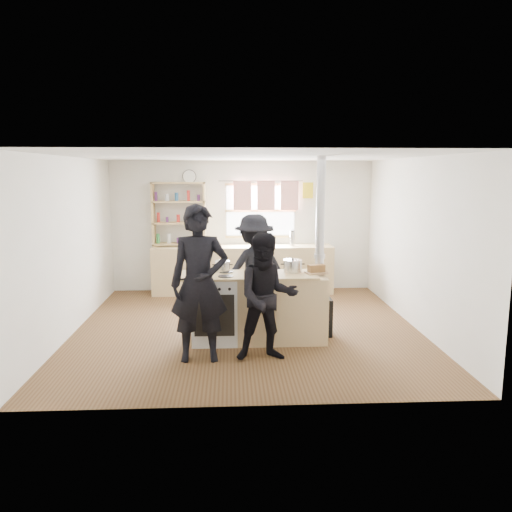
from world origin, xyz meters
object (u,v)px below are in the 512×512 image
(flue_heater, at_px, (319,290))
(person_near_left, at_px, (199,284))
(person_near_right, at_px, (267,297))
(stockpot_counter, at_px, (293,266))
(skillet_greens, at_px, (202,276))
(stockpot_stove, at_px, (222,266))
(person_far, at_px, (254,269))
(cooking_island, at_px, (259,307))
(bread_board, at_px, (316,270))
(thermos, at_px, (292,239))
(roast_tray, at_px, (262,272))

(flue_heater, bearing_deg, person_near_left, -151.28)
(person_near_right, bearing_deg, stockpot_counter, 58.48)
(skillet_greens, xyz_separation_m, person_near_left, (-0.00, -0.45, -0.00))
(stockpot_stove, bearing_deg, person_far, 54.73)
(person_far, bearing_deg, stockpot_counter, 103.31)
(flue_heater, distance_m, person_near_left, 1.87)
(stockpot_counter, bearing_deg, flue_heater, 15.63)
(cooking_island, bearing_deg, skillet_greens, -164.16)
(bread_board, height_order, person_near_left, person_near_left)
(thermos, bearing_deg, flue_heater, -88.57)
(bread_board, bearing_deg, flue_heater, 69.67)
(stockpot_counter, relative_size, person_near_left, 0.13)
(bread_board, distance_m, person_near_left, 1.67)
(roast_tray, bearing_deg, person_far, 93.33)
(skillet_greens, bearing_deg, cooking_island, 15.84)
(skillet_greens, xyz_separation_m, bread_board, (1.53, 0.21, 0.02))
(skillet_greens, relative_size, stockpot_counter, 1.54)
(skillet_greens, height_order, person_far, person_far)
(thermos, height_order, flue_heater, flue_heater)
(stockpot_counter, bearing_deg, cooking_island, -167.15)
(roast_tray, height_order, person_far, person_far)
(flue_heater, xyz_separation_m, person_near_left, (-1.61, -0.88, 0.31))
(person_near_right, bearing_deg, person_far, 88.31)
(roast_tray, height_order, person_near_left, person_near_left)
(cooking_island, bearing_deg, stockpot_stove, 158.59)
(person_near_left, bearing_deg, cooking_island, 38.39)
(thermos, xyz_separation_m, skillet_greens, (-1.55, -2.98, -0.08))
(bread_board, distance_m, flue_heater, 0.41)
(thermos, distance_m, roast_tray, 2.94)
(skillet_greens, distance_m, stockpot_counter, 1.27)
(stockpot_stove, bearing_deg, cooking_island, -21.41)
(stockpot_stove, height_order, person_far, person_far)
(cooking_island, bearing_deg, person_near_right, -85.07)
(stockpot_stove, distance_m, person_near_right, 1.07)
(stockpot_stove, distance_m, person_near_left, 0.90)
(bread_board, bearing_deg, cooking_island, -179.92)
(cooking_island, height_order, stockpot_stove, stockpot_stove)
(bread_board, height_order, person_near_right, person_near_right)
(flue_heater, distance_m, person_near_right, 1.22)
(cooking_island, xyz_separation_m, skillet_greens, (-0.75, -0.21, 0.49))
(person_near_left, height_order, person_near_right, person_near_left)
(person_near_left, distance_m, person_near_right, 0.83)
(thermos, xyz_separation_m, bread_board, (-0.02, -2.77, -0.06))
(flue_heater, relative_size, person_near_left, 1.31)
(person_far, bearing_deg, skillet_greens, 35.73)
(stockpot_counter, relative_size, person_near_right, 0.16)
(thermos, xyz_separation_m, person_near_right, (-0.73, -3.47, -0.25))
(roast_tray, relative_size, bread_board, 1.24)
(person_near_left, xyz_separation_m, person_near_right, (0.82, -0.03, -0.17))
(thermos, distance_m, flue_heater, 2.59)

